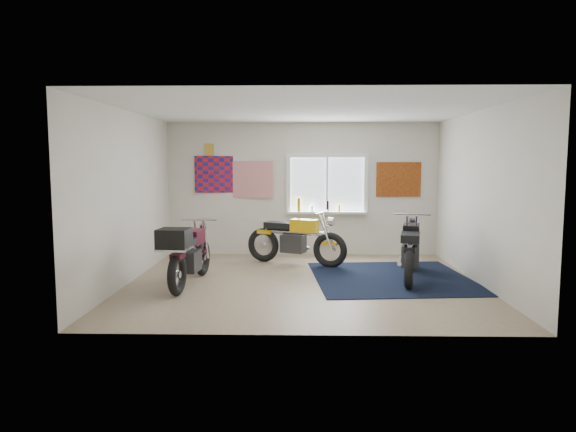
{
  "coord_description": "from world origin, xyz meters",
  "views": [
    {
      "loc": [
        -0.07,
        -7.98,
        1.9
      ],
      "look_at": [
        -0.25,
        0.4,
        1.02
      ],
      "focal_mm": 32.0,
      "sensor_mm": 36.0,
      "label": 1
    }
  ],
  "objects_px": {
    "yellow_triumph": "(295,241)",
    "navy_rug": "(391,278)",
    "maroon_tourer": "(187,254)",
    "black_chrome_bike": "(410,251)"
  },
  "relations": [
    {
      "from": "yellow_triumph",
      "to": "black_chrome_bike",
      "type": "relative_size",
      "value": 0.95
    },
    {
      "from": "yellow_triumph",
      "to": "maroon_tourer",
      "type": "bearing_deg",
      "value": -109.07
    },
    {
      "from": "maroon_tourer",
      "to": "navy_rug",
      "type": "bearing_deg",
      "value": -73.33
    },
    {
      "from": "yellow_triumph",
      "to": "navy_rug",
      "type": "bearing_deg",
      "value": -11.59
    },
    {
      "from": "navy_rug",
      "to": "black_chrome_bike",
      "type": "bearing_deg",
      "value": -9.86
    },
    {
      "from": "yellow_triumph",
      "to": "black_chrome_bike",
      "type": "xyz_separation_m",
      "value": [
        1.88,
        -1.16,
        0.01
      ]
    },
    {
      "from": "navy_rug",
      "to": "maroon_tourer",
      "type": "distance_m",
      "value": 3.33
    },
    {
      "from": "yellow_triumph",
      "to": "maroon_tourer",
      "type": "relative_size",
      "value": 0.97
    },
    {
      "from": "navy_rug",
      "to": "black_chrome_bike",
      "type": "distance_m",
      "value": 0.54
    },
    {
      "from": "black_chrome_bike",
      "to": "maroon_tourer",
      "type": "height_order",
      "value": "black_chrome_bike"
    }
  ]
}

